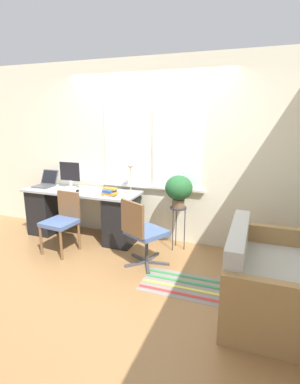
# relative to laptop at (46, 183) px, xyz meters

# --- Properties ---
(ground_plane) EXTENTS (14.00, 14.00, 0.00)m
(ground_plane) POSITION_rel_laptop_xyz_m (1.68, -0.36, -0.82)
(ground_plane) COLOR #9E7042
(wall_back_with_window) EXTENTS (9.00, 0.12, 2.70)m
(wall_back_with_window) POSITION_rel_laptop_xyz_m (1.68, 0.33, 0.53)
(wall_back_with_window) COLOR beige
(wall_back_with_window) RESTS_ON ground_plane
(desk) EXTENTS (1.85, 0.61, 0.76)m
(desk) POSITION_rel_laptop_xyz_m (0.71, -0.06, -0.41)
(desk) COLOR #9EA3A8
(desk) RESTS_ON ground_plane
(laptop) EXTENTS (0.30, 0.35, 0.24)m
(laptop) POSITION_rel_laptop_xyz_m (0.00, 0.00, 0.00)
(laptop) COLOR #4C4C51
(laptop) RESTS_ON desk
(monitor) EXTENTS (0.38, 0.17, 0.43)m
(monitor) POSITION_rel_laptop_xyz_m (0.47, 0.03, 0.18)
(monitor) COLOR silver
(monitor) RESTS_ON desk
(keyboard) EXTENTS (0.37, 0.13, 0.02)m
(keyboard) POSITION_rel_laptop_xyz_m (0.43, -0.17, -0.04)
(keyboard) COLOR silver
(keyboard) RESTS_ON desk
(mouse) EXTENTS (0.04, 0.07, 0.04)m
(mouse) POSITION_rel_laptop_xyz_m (0.72, -0.16, -0.04)
(mouse) COLOR black
(mouse) RESTS_ON desk
(desk_lamp) EXTENTS (0.16, 0.16, 0.44)m
(desk_lamp) POSITION_rel_laptop_xyz_m (1.49, 0.09, 0.22)
(desk_lamp) COLOR #BCB299
(desk_lamp) RESTS_ON desk
(book_stack) EXTENTS (0.21, 0.19, 0.11)m
(book_stack) POSITION_rel_laptop_xyz_m (1.28, -0.18, 0.00)
(book_stack) COLOR white
(book_stack) RESTS_ON desk
(desk_chair_wooden) EXTENTS (0.46, 0.47, 0.84)m
(desk_chair_wooden) POSITION_rel_laptop_xyz_m (0.73, -0.60, -0.35)
(desk_chair_wooden) COLOR brown
(desk_chair_wooden) RESTS_ON ground_plane
(office_chair_swivel) EXTENTS (0.60, 0.62, 0.88)m
(office_chair_swivel) POSITION_rel_laptop_xyz_m (1.95, -0.61, -0.35)
(office_chair_swivel) COLOR #47474C
(office_chair_swivel) RESTS_ON ground_plane
(couch_loveseat) EXTENTS (0.79, 1.37, 0.82)m
(couch_loveseat) POSITION_rel_laptop_xyz_m (3.42, -1.01, -0.53)
(couch_loveseat) COLOR beige
(couch_loveseat) RESTS_ON ground_plane
(plant_stand) EXTENTS (0.23, 0.23, 0.63)m
(plant_stand) POSITION_rel_laptop_xyz_m (2.25, 0.03, -0.27)
(plant_stand) COLOR #333338
(plant_stand) RESTS_ON ground_plane
(potted_plant) EXTENTS (0.38, 0.38, 0.45)m
(potted_plant) POSITION_rel_laptop_xyz_m (2.25, 0.03, 0.08)
(potted_plant) COLOR brown
(potted_plant) RESTS_ON plant_stand
(floor_rug_striped) EXTENTS (1.17, 0.56, 0.01)m
(floor_rug_striped) POSITION_rel_laptop_xyz_m (2.68, -0.90, -0.81)
(floor_rug_striped) COLOR gray
(floor_rug_striped) RESTS_ON ground_plane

